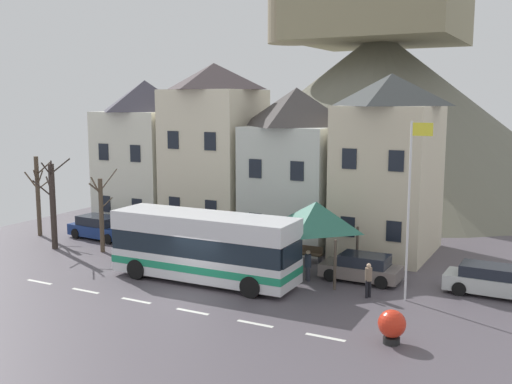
# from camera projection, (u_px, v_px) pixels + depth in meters

# --- Properties ---
(ground_plane) EXTENTS (40.00, 60.00, 0.07)m
(ground_plane) POSITION_uv_depth(u_px,v_px,m) (181.00, 298.00, 27.27)
(ground_plane) COLOR #504951
(townhouse_00) EXTENTS (5.34, 5.74, 10.20)m
(townhouse_00) POSITION_uv_depth(u_px,v_px,m) (147.00, 154.00, 41.91)
(townhouse_00) COLOR silver
(townhouse_00) RESTS_ON ground_plane
(townhouse_01) EXTENTS (5.39, 5.42, 11.19)m
(townhouse_01) POSITION_uv_depth(u_px,v_px,m) (215.00, 151.00, 39.08)
(townhouse_01) COLOR beige
(townhouse_01) RESTS_ON ground_plane
(townhouse_02) EXTENTS (5.29, 5.63, 9.60)m
(townhouse_02) POSITION_uv_depth(u_px,v_px,m) (296.00, 167.00, 36.67)
(townhouse_02) COLOR silver
(townhouse_02) RESTS_ON ground_plane
(townhouse_03) EXTENTS (5.06, 6.62, 10.34)m
(townhouse_03) POSITION_uv_depth(u_px,v_px,m) (389.00, 165.00, 34.46)
(townhouse_03) COLOR beige
(townhouse_03) RESTS_ON ground_plane
(hilltop_castle) EXTENTS (39.61, 39.61, 21.85)m
(hilltop_castle) POSITION_uv_depth(u_px,v_px,m) (377.00, 107.00, 57.19)
(hilltop_castle) COLOR #696759
(hilltop_castle) RESTS_ON ground_plane
(transit_bus) EXTENTS (9.52, 2.87, 3.36)m
(transit_bus) POSITION_uv_depth(u_px,v_px,m) (204.00, 248.00, 29.44)
(transit_bus) COLOR silver
(transit_bus) RESTS_ON ground_plane
(bus_shelter) EXTENTS (3.60, 3.60, 3.84)m
(bus_shelter) POSITION_uv_depth(u_px,v_px,m) (316.00, 216.00, 30.08)
(bus_shelter) COLOR #473D33
(bus_shelter) RESTS_ON ground_plane
(parked_car_00) EXTENTS (4.59, 1.91, 1.38)m
(parked_car_00) POSITION_uv_depth(u_px,v_px,m) (496.00, 281.00, 27.40)
(parked_car_00) COLOR silver
(parked_car_00) RESTS_ON ground_plane
(parked_car_01) EXTENTS (4.54, 2.15, 1.45)m
(parked_car_01) POSITION_uv_depth(u_px,v_px,m) (101.00, 228.00, 38.72)
(parked_car_01) COLOR navy
(parked_car_01) RESTS_ON ground_plane
(parked_car_02) EXTENTS (3.89, 1.84, 1.34)m
(parked_car_02) POSITION_uv_depth(u_px,v_px,m) (362.00, 268.00, 29.64)
(parked_car_02) COLOR slate
(parked_car_02) RESTS_ON ground_plane
(parked_car_03) EXTENTS (4.37, 2.12, 1.32)m
(parked_car_03) POSITION_uv_depth(u_px,v_px,m) (159.00, 239.00, 35.81)
(parked_car_03) COLOR slate
(parked_car_03) RESTS_ON ground_plane
(pedestrian_00) EXTENTS (0.32, 0.32, 1.60)m
(pedestrian_00) POSITION_uv_depth(u_px,v_px,m) (368.00, 278.00, 27.06)
(pedestrian_00) COLOR black
(pedestrian_00) RESTS_ON ground_plane
(pedestrian_01) EXTENTS (0.32, 0.34, 1.55)m
(pedestrian_01) POSITION_uv_depth(u_px,v_px,m) (308.00, 265.00, 29.63)
(pedestrian_01) COLOR #2D2D38
(pedestrian_01) RESTS_ON ground_plane
(public_bench) EXTENTS (1.55, 0.48, 0.87)m
(public_bench) POSITION_uv_depth(u_px,v_px,m) (309.00, 253.00, 33.17)
(public_bench) COLOR #473828
(public_bench) RESTS_ON ground_plane
(flagpole) EXTENTS (0.95, 0.10, 7.98)m
(flagpole) POSITION_uv_depth(u_px,v_px,m) (411.00, 200.00, 26.10)
(flagpole) COLOR silver
(flagpole) RESTS_ON ground_plane
(harbour_buoy) EXTENTS (1.03, 1.03, 1.28)m
(harbour_buoy) POSITION_uv_depth(u_px,v_px,m) (392.00, 325.00, 21.96)
(harbour_buoy) COLOR black
(harbour_buoy) RESTS_ON ground_plane
(bare_tree_00) EXTENTS (1.75, 2.19, 5.43)m
(bare_tree_00) POSITION_uv_depth(u_px,v_px,m) (53.00, 204.00, 35.75)
(bare_tree_00) COLOR #382D28
(bare_tree_00) RESTS_ON ground_plane
(bare_tree_01) EXTENTS (1.59, 1.91, 4.89)m
(bare_tree_01) POSITION_uv_depth(u_px,v_px,m) (101.00, 213.00, 35.05)
(bare_tree_01) COLOR brown
(bare_tree_01) RESTS_ON ground_plane
(bare_tree_02) EXTENTS (2.03, 1.42, 5.24)m
(bare_tree_02) POSITION_uv_depth(u_px,v_px,m) (38.00, 194.00, 39.25)
(bare_tree_02) COLOR brown
(bare_tree_02) RESTS_ON ground_plane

